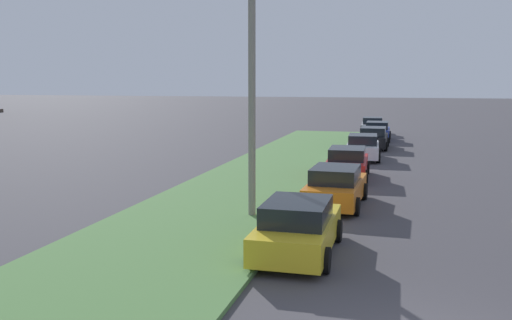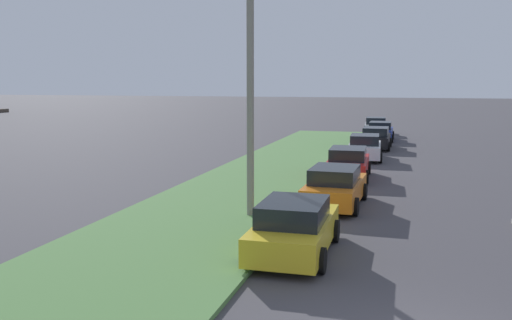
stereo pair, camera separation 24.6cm
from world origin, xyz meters
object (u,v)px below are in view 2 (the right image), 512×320
Objects in this scene: parked_car_orange at (335,187)px; streetlight at (261,86)px; parked_car_blue at (380,131)px; parked_car_red at (348,163)px; parked_car_black at (376,138)px; parked_car_silver at (376,126)px; parked_car_yellow at (294,228)px; parked_car_white at (365,147)px.

parked_car_orange is 0.58× the size of streetlight.
parked_car_orange is at bearing 178.45° from parked_car_blue.
parked_car_orange is 5.99m from parked_car_red.
streetlight reaches higher than parked_car_black.
parked_car_red is 22.64m from parked_car_silver.
parked_car_black is 5.29m from parked_car_blue.
parked_car_yellow is 0.98× the size of parked_car_white.
parked_car_black is at bearing -6.09° from parked_car_white.
parked_car_black is at bearing -6.99° from streetlight.
parked_car_orange and parked_car_black have the same top height.
parked_car_red and parked_car_black have the same top height.
parked_car_blue is (10.78, -0.34, 0.00)m from parked_car_white.
parked_car_white is at bearing -4.23° from parked_car_red.
parked_car_orange is 1.01× the size of parked_car_blue.
streetlight is (-15.10, 2.22, 3.67)m from parked_car_white.
parked_car_black is (5.49, -0.31, 0.00)m from parked_car_white.
parked_car_red is at bearing 177.21° from parked_car_silver.
parked_car_black and parked_car_blue have the same top height.
streetlight is at bearing 168.79° from parked_car_white.
parked_car_white and parked_car_blue have the same top height.
parked_car_blue is at bearing -175.81° from parked_car_silver.
parked_car_black is 10.54m from parked_car_silver.
parked_car_red and parked_car_blue have the same top height.
parked_car_yellow is 24.08m from parked_car_black.
streetlight is (-20.59, 2.53, 3.67)m from parked_car_black.
parked_car_white is 5.50m from parked_car_black.
streetlight reaches higher than parked_car_red.
parked_car_orange is 0.99× the size of parked_car_silver.
parked_car_black and parked_car_silver have the same top height.
parked_car_white is at bearing -1.56° from parked_car_yellow.
streetlight reaches higher than parked_car_orange.
parked_car_white is (6.63, -0.25, 0.00)m from parked_car_red.
streetlight reaches higher than parked_car_white.
parked_car_black is 0.58× the size of streetlight.
streetlight reaches higher than parked_car_yellow.
parked_car_black is 0.98× the size of parked_car_silver.
streetlight is at bearing 27.53° from parked_car_yellow.
parked_car_orange is 28.63m from parked_car_silver.
parked_car_yellow is 0.99× the size of parked_car_orange.
parked_car_red is at bearing 3.40° from parked_car_orange.
parked_car_silver is at bearing -1.88° from parked_car_red.
parked_car_yellow is at bearing -152.04° from streetlight.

